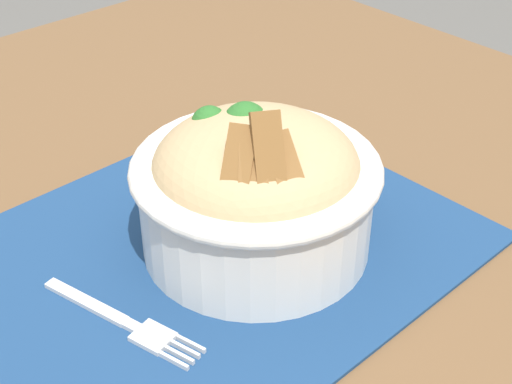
{
  "coord_description": "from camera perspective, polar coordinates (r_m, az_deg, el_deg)",
  "views": [
    {
      "loc": [
        0.26,
        0.39,
        1.12
      ],
      "look_at": [
        -0.06,
        0.04,
        0.81
      ],
      "focal_mm": 53.29,
      "sensor_mm": 36.0,
      "label": 1
    }
  ],
  "objects": [
    {
      "name": "fork",
      "position": [
        0.54,
        -9.71,
        -9.66
      ],
      "size": [
        0.05,
        0.14,
        0.0
      ],
      "color": "silver",
      "rests_on": "placemat"
    },
    {
      "name": "placemat",
      "position": [
        0.59,
        -3.94,
        -4.69
      ],
      "size": [
        0.4,
        0.32,
        0.0
      ],
      "primitive_type": "cube",
      "rotation": [
        0.0,
        0.0,
        0.02
      ],
      "color": "navy",
      "rests_on": "table"
    },
    {
      "name": "bowl",
      "position": [
        0.56,
        -0.03,
        0.47
      ],
      "size": [
        0.19,
        0.19,
        0.14
      ],
      "color": "silver",
      "rests_on": "placemat"
    },
    {
      "name": "table",
      "position": [
        0.64,
        -6.39,
        -9.48
      ],
      "size": [
        1.05,
        0.96,
        0.75
      ],
      "color": "brown",
      "rests_on": "ground_plane"
    }
  ]
}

